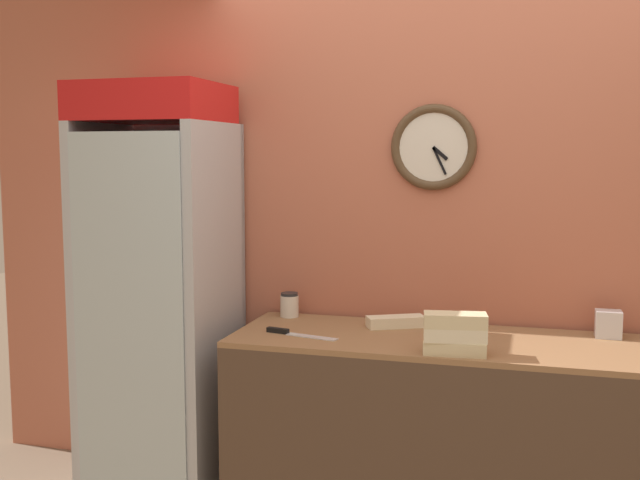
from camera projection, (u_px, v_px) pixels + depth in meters
name	position (u px, v px, depth m)	size (l,w,h in m)	color
wall_back	(467.00, 225.00, 3.56)	(5.20, 0.10, 2.70)	#B7664C
prep_counter	(455.00, 437.00, 3.30)	(1.98, 0.66, 0.88)	#4C3828
beverage_cooler	(164.00, 278.00, 3.68)	(0.65, 0.62, 2.02)	#B2B7BC
sandwich_stack_bottom	(455.00, 348.00, 3.01)	(0.26, 0.13, 0.06)	beige
sandwich_stack_middle	(455.00, 334.00, 3.00)	(0.26, 0.15, 0.06)	beige
sandwich_stack_top	(455.00, 320.00, 3.00)	(0.26, 0.15, 0.06)	beige
sandwich_flat_left	(396.00, 322.00, 3.49)	(0.28, 0.21, 0.05)	beige
chefs_knife	(292.00, 333.00, 3.34)	(0.35, 0.11, 0.02)	silver
condiment_jar	(289.00, 305.00, 3.71)	(0.09, 0.09, 0.12)	silver
napkin_dispenser	(608.00, 324.00, 3.29)	(0.11, 0.09, 0.12)	silver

